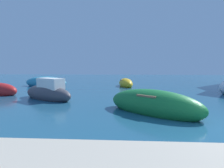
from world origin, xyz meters
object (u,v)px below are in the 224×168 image
Objects in this scene: moored_boat_4 at (153,105)px; moored_boat_6 at (48,93)px; moored_boat_2 at (126,83)px.

moored_boat_4 is 7.01m from moored_boat_6.
moored_boat_6 reaches higher than moored_boat_2.
moored_boat_2 is 11.32m from moored_boat_4.
moored_boat_4 is at bearing -6.61° from moored_boat_2.
moored_boat_4 is (1.16, -11.26, 0.08)m from moored_boat_2.
moored_boat_6 is at bearing -44.73° from moored_boat_2.
moored_boat_6 reaches higher than moored_boat_4.
moored_boat_4 is 1.09× the size of moored_boat_6.
moored_boat_2 is 9.39m from moored_boat_6.
moored_boat_2 is at bearing -89.22° from moored_boat_6.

